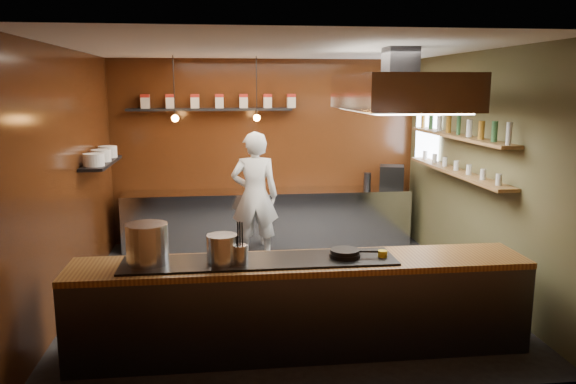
{
  "coord_description": "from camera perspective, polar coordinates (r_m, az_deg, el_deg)",
  "views": [
    {
      "loc": [
        -0.75,
        -6.72,
        2.57
      ],
      "look_at": [
        0.11,
        0.4,
        1.21
      ],
      "focal_mm": 35.0,
      "sensor_mm": 36.0,
      "label": 1
    }
  ],
  "objects": [
    {
      "name": "bottle_shelf_upper",
      "position": [
        7.69,
        16.89,
        5.44
      ],
      "size": [
        0.26,
        2.8,
        0.04
      ],
      "primitive_type": "cube",
      "color": "#8E5F38",
      "rests_on": "right_wall"
    },
    {
      "name": "stockpot_small",
      "position": [
        5.28,
        -6.7,
        -5.77
      ],
      "size": [
        0.37,
        0.37,
        0.27
      ],
      "primitive_type": "cylinder",
      "rotation": [
        0.0,
        0.0,
        0.35
      ],
      "color": "silver",
      "rests_on": "pass_counter"
    },
    {
      "name": "left_wall",
      "position": [
        7.02,
        -21.26,
        1.25
      ],
      "size": [
        0.0,
        5.0,
        5.0
      ],
      "primitive_type": "plane",
      "rotation": [
        1.57,
        0.0,
        1.57
      ],
      "color": "black",
      "rests_on": "ground"
    },
    {
      "name": "chef",
      "position": [
        8.35,
        -3.39,
        -0.4
      ],
      "size": [
        0.71,
        0.48,
        1.92
      ],
      "primitive_type": "imported",
      "rotation": [
        0.0,
        0.0,
        3.11
      ],
      "color": "white",
      "rests_on": "floor"
    },
    {
      "name": "frying_pan",
      "position": [
        5.48,
        5.83,
        -6.21
      ],
      "size": [
        0.47,
        0.3,
        0.08
      ],
      "color": "black",
      "rests_on": "pass_counter"
    },
    {
      "name": "stockpot_large",
      "position": [
        5.38,
        -14.1,
        -5.12
      ],
      "size": [
        0.44,
        0.44,
        0.38
      ],
      "primitive_type": "cylinder",
      "rotation": [
        0.0,
        0.0,
        -0.14
      ],
      "color": "silver",
      "rests_on": "pass_counter"
    },
    {
      "name": "storage_tins",
      "position": [
        9.08,
        -6.99,
        9.16
      ],
      "size": [
        2.43,
        0.13,
        0.22
      ],
      "color": "beige",
      "rests_on": "tin_shelf"
    },
    {
      "name": "wine_glasses",
      "position": [
        7.73,
        16.73,
        2.6
      ],
      "size": [
        0.07,
        2.37,
        0.13
      ],
      "color": "silver",
      "rests_on": "bottle_shelf_lower"
    },
    {
      "name": "prep_counter",
      "position": [
        9.16,
        -2.02,
        -2.64
      ],
      "size": [
        4.6,
        0.65,
        0.9
      ],
      "primitive_type": "cube",
      "color": "silver",
      "rests_on": "floor"
    },
    {
      "name": "tin_shelf",
      "position": [
        9.08,
        -7.92,
        8.3
      ],
      "size": [
        2.6,
        0.26,
        0.04
      ],
      "primitive_type": "cube",
      "color": "black",
      "rests_on": "back_wall"
    },
    {
      "name": "pendant_left",
      "position": [
        8.45,
        -11.41,
        7.7
      ],
      "size": [
        0.1,
        0.1,
        0.95
      ],
      "color": "black",
      "rests_on": "ceiling"
    },
    {
      "name": "pendant_right",
      "position": [
        8.44,
        -3.19,
        7.89
      ],
      "size": [
        0.1,
        0.1,
        0.95
      ],
      "color": "black",
      "rests_on": "ceiling"
    },
    {
      "name": "extractor_hood",
      "position": [
        6.64,
        11.25,
        9.99
      ],
      "size": [
        1.2,
        2.0,
        0.72
      ],
      "color": "#38383D",
      "rests_on": "ceiling"
    },
    {
      "name": "pass_counter",
      "position": [
        5.58,
        1.31,
        -11.4
      ],
      "size": [
        4.4,
        0.72,
        0.94
      ],
      "color": "#38383D",
      "rests_on": "floor"
    },
    {
      "name": "butter_jar",
      "position": [
        5.53,
        9.58,
        -6.29
      ],
      "size": [
        0.11,
        0.11,
        0.08
      ],
      "primitive_type": "cylinder",
      "rotation": [
        0.0,
        0.0,
        0.26
      ],
      "color": "yellow",
      "rests_on": "pass_counter"
    },
    {
      "name": "plate_stacks",
      "position": [
        7.93,
        -18.46,
        3.53
      ],
      "size": [
        0.26,
        1.16,
        0.16
      ],
      "color": "white",
      "rests_on": "plate_shelf"
    },
    {
      "name": "plate_shelf",
      "position": [
        7.94,
        -18.41,
        2.82
      ],
      "size": [
        0.3,
        1.4,
        0.04
      ],
      "primitive_type": "cube",
      "color": "black",
      "rests_on": "left_wall"
    },
    {
      "name": "back_wall",
      "position": [
        9.31,
        -2.24,
        4.13
      ],
      "size": [
        5.0,
        0.0,
        5.0
      ],
      "primitive_type": "plane",
      "rotation": [
        1.57,
        0.0,
        0.0
      ],
      "color": "black",
      "rests_on": "ground"
    },
    {
      "name": "bottles",
      "position": [
        7.68,
        16.94,
        6.48
      ],
      "size": [
        0.06,
        2.66,
        0.24
      ],
      "color": "silver",
      "rests_on": "bottle_shelf_upper"
    },
    {
      "name": "window_pane",
      "position": [
        9.03,
        13.96,
        6.17
      ],
      "size": [
        0.0,
        1.0,
        1.0
      ],
      "primitive_type": "plane",
      "rotation": [
        1.57,
        0.0,
        -1.57
      ],
      "color": "white",
      "rests_on": "right_wall"
    },
    {
      "name": "bottle_shelf_lower",
      "position": [
        7.74,
        16.7,
        1.98
      ],
      "size": [
        0.26,
        2.8,
        0.04
      ],
      "primitive_type": "cube",
      "color": "#8E5F38",
      "rests_on": "right_wall"
    },
    {
      "name": "espresso_machine",
      "position": [
        9.36,
        10.48,
        1.48
      ],
      "size": [
        0.48,
        0.46,
        0.38
      ],
      "primitive_type": "cube",
      "rotation": [
        0.0,
        0.0,
        -0.3
      ],
      "color": "black",
      "rests_on": "prep_counter"
    },
    {
      "name": "utensil_crock",
      "position": [
        5.25,
        -4.86,
        -6.35
      ],
      "size": [
        0.17,
        0.17,
        0.18
      ],
      "primitive_type": "cylinder",
      "rotation": [
        0.0,
        0.0,
        0.22
      ],
      "color": "#B2B4B9",
      "rests_on": "pass_counter"
    },
    {
      "name": "ceiling",
      "position": [
        6.77,
        -0.55,
        14.39
      ],
      "size": [
        5.0,
        5.0,
        0.0
      ],
      "primitive_type": "plane",
      "rotation": [
        3.14,
        0.0,
        0.0
      ],
      "color": "silver",
      "rests_on": "back_wall"
    },
    {
      "name": "floor",
      "position": [
        7.23,
        -0.51,
        -10.08
      ],
      "size": [
        5.0,
        5.0,
        0.0
      ],
      "primitive_type": "plane",
      "color": "black",
      "rests_on": "ground"
    },
    {
      "name": "right_wall",
      "position": [
        7.53,
        18.74,
        2.01
      ],
      "size": [
        0.0,
        5.0,
        5.0
      ],
      "primitive_type": "plane",
      "rotation": [
        1.57,
        0.0,
        -1.57
      ],
      "color": "#4B4B2B",
      "rests_on": "ground"
    }
  ]
}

